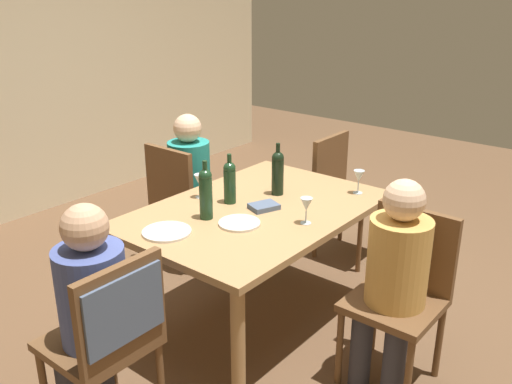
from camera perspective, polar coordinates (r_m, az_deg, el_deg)
ground_plane at (r=3.63m, az=-0.00°, el=-12.76°), size 10.00×10.00×0.00m
rear_room_partition at (r=5.24m, az=-24.37°, el=11.75°), size 6.40×0.12×2.70m
dining_table at (r=3.31m, az=-0.00°, el=-3.05°), size 1.52×1.05×0.76m
chair_left_end at (r=2.58m, az=-14.39°, el=-13.17°), size 0.44×0.46×0.92m
chair_far_right at (r=4.11m, az=-7.56°, el=-0.45°), size 0.44×0.44×0.92m
chair_near at (r=3.02m, az=14.68°, el=-9.14°), size 0.44×0.44×0.92m
chair_right_end at (r=4.29m, az=8.74°, el=0.40°), size 0.44×0.44×0.92m
person_woman_host at (r=2.65m, az=-16.51°, el=-10.77°), size 0.31×0.35×1.14m
person_man_bearded at (r=4.14m, az=-6.51°, el=1.52°), size 0.35×0.30×1.13m
person_man_guest at (r=2.87m, az=13.94°, el=-7.95°), size 0.35×0.31×1.13m
wine_bottle_tall_green at (r=3.44m, az=2.22°, el=2.09°), size 0.07×0.07×0.33m
wine_bottle_dark_red at (r=3.31m, az=-2.69°, el=1.13°), size 0.07×0.07×0.30m
wine_bottle_short_olive at (r=3.09m, az=-5.14°, el=-0.03°), size 0.07×0.07×0.34m
wine_glass_near_left at (r=3.04m, az=5.13°, el=-1.36°), size 0.07×0.07×0.15m
wine_glass_centre at (r=3.42m, az=-5.75°, el=1.12°), size 0.07×0.07×0.15m
wine_glass_near_right at (r=3.53m, az=10.41°, el=1.50°), size 0.07×0.07×0.15m
dinner_plate_host at (r=2.99m, az=-9.07°, el=-4.02°), size 0.26×0.26×0.01m
dinner_plate_guest_left at (r=3.06m, az=-1.70°, el=-3.19°), size 0.23×0.23×0.01m
folded_napkin at (r=3.26m, az=0.82°, el=-1.48°), size 0.19×0.17×0.03m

